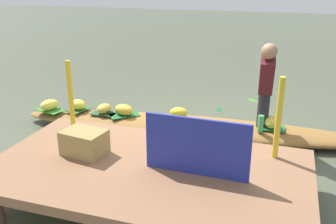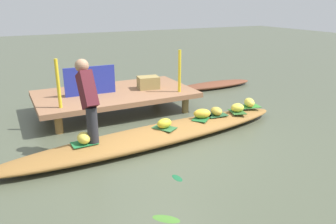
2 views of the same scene
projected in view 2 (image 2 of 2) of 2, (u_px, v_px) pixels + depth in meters
The scene contains 24 objects.
canal_water at pixel (154, 142), 5.52m from camera, with size 40.00×40.00×0.00m, color #4B523E.
dock_platform at pixel (115, 94), 6.95m from camera, with size 3.20×1.80×0.43m.
vendor_boat at pixel (154, 136), 5.49m from camera, with size 5.21×0.79×0.23m, color olive.
moored_boat at pixel (214, 85), 8.93m from camera, with size 2.25×0.51×0.16m, color brown.
leaf_mat_0 at pixel (249, 106), 6.60m from camera, with size 0.43×0.25×0.01m, color #33802E.
banana_bunch_0 at pixel (249, 102), 6.58m from camera, with size 0.30×0.19×0.17m, color #F7E14E.
leaf_mat_1 at pixel (164, 128), 5.50m from camera, with size 0.37×0.24×0.01m, color #2F6635.
banana_bunch_1 at pixel (164, 123), 5.47m from camera, with size 0.26×0.18×0.16m, color gold.
leaf_mat_2 at pixel (237, 112), 6.29m from camera, with size 0.35×0.26×0.01m, color #2E5D27.
banana_bunch_2 at pixel (237, 108), 6.27m from camera, with size 0.25×0.20×0.16m, color yellow.
leaf_mat_3 at pixel (202, 118), 5.96m from camera, with size 0.43×0.26×0.01m, color #1E622D.
banana_bunch_3 at pixel (202, 114), 5.94m from camera, with size 0.31×0.20×0.17m, color yellow.
leaf_mat_4 at pixel (84, 143), 4.90m from camera, with size 0.37×0.25×0.01m, color #217039.
banana_bunch_4 at pixel (84, 138), 4.88m from camera, with size 0.26×0.19×0.17m, color yellow.
leaf_mat_5 at pixel (216, 115), 6.12m from camera, with size 0.38×0.25×0.01m, color #265431.
banana_bunch_5 at pixel (216, 111), 6.10m from camera, with size 0.27×0.19×0.15m, color gold.
vendor_person at pixel (88, 96), 4.80m from camera, with size 0.22×0.50×1.21m.
water_bottle at pixel (90, 131), 5.07m from camera, with size 0.08×0.08×0.23m, color #4EBB66.
market_banner at pixel (90, 81), 6.62m from camera, with size 1.01×0.03×0.57m, color #232E97.
railing_post_west at pixel (58, 84), 5.77m from camera, with size 0.06×0.06×0.87m, color yellow.
railing_post_east at pixel (180, 71), 6.79m from camera, with size 0.06×0.06×0.87m, color yellow.
produce_crate at pixel (148, 83), 7.15m from camera, with size 0.44×0.32×0.26m, color #988149.
drifting_plant_0 at pixel (177, 178), 4.40m from camera, with size 0.21×0.10×0.01m, color #195D34.
drifting_plant_1 at pixel (166, 219), 3.58m from camera, with size 0.31×0.13×0.01m, color #477E2C.
Camera 2 is at (-2.09, -4.63, 2.23)m, focal length 35.62 mm.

